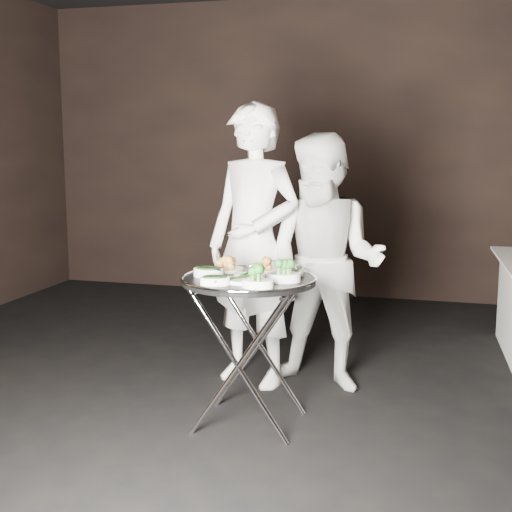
% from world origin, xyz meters
% --- Properties ---
extents(floor, '(6.00, 7.00, 0.05)m').
position_xyz_m(floor, '(0.00, 0.00, -0.03)').
color(floor, black).
rests_on(floor, ground).
extents(wall_back, '(6.00, 0.05, 3.00)m').
position_xyz_m(wall_back, '(0.00, 3.52, 1.50)').
color(wall_back, black).
rests_on(wall_back, floor).
extents(tray_stand, '(0.57, 0.48, 0.84)m').
position_xyz_m(tray_stand, '(0.15, 0.01, 0.47)').
color(tray_stand, silver).
rests_on(tray_stand, floor).
extents(serving_tray, '(0.76, 0.76, 0.04)m').
position_xyz_m(serving_tray, '(0.15, 0.01, 0.84)').
color(serving_tray, black).
rests_on(serving_tray, tray_stand).
extents(potato_plate_a, '(0.20, 0.20, 0.07)m').
position_xyz_m(potato_plate_a, '(-0.03, 0.17, 0.88)').
color(potato_plate_a, beige).
rests_on(potato_plate_a, serving_tray).
extents(potato_plate_b, '(0.20, 0.20, 0.07)m').
position_xyz_m(potato_plate_b, '(0.21, 0.23, 0.88)').
color(potato_plate_b, beige).
rests_on(potato_plate_b, serving_tray).
extents(greens_bowl, '(0.12, 0.12, 0.07)m').
position_xyz_m(greens_bowl, '(0.38, 0.13, 0.88)').
color(greens_bowl, silver).
rests_on(greens_bowl, serving_tray).
extents(asparagus_plate_a, '(0.21, 0.14, 0.04)m').
position_xyz_m(asparagus_plate_a, '(0.15, 0.03, 0.87)').
color(asparagus_plate_a, silver).
rests_on(asparagus_plate_a, serving_tray).
extents(asparagus_plate_b, '(0.23, 0.20, 0.04)m').
position_xyz_m(asparagus_plate_b, '(0.13, -0.15, 0.87)').
color(asparagus_plate_b, silver).
rests_on(asparagus_plate_b, serving_tray).
extents(spinach_bowl_a, '(0.20, 0.15, 0.07)m').
position_xyz_m(spinach_bowl_a, '(-0.07, -0.03, 0.89)').
color(spinach_bowl_a, silver).
rests_on(spinach_bowl_a, serving_tray).
extents(spinach_bowl_b, '(0.18, 0.14, 0.06)m').
position_xyz_m(spinach_bowl_b, '(0.04, -0.23, 0.88)').
color(spinach_bowl_b, silver).
rests_on(spinach_bowl_b, serving_tray).
extents(broccoli_bowl_a, '(0.22, 0.19, 0.08)m').
position_xyz_m(broccoli_bowl_a, '(0.37, -0.05, 0.89)').
color(broccoli_bowl_a, silver).
rests_on(broccoli_bowl_a, serving_tray).
extents(broccoli_bowl_b, '(0.17, 0.13, 0.07)m').
position_xyz_m(broccoli_bowl_b, '(0.27, -0.23, 0.88)').
color(broccoli_bowl_b, silver).
rests_on(broccoli_bowl_b, serving_tray).
extents(serving_utensils, '(0.58, 0.44, 0.01)m').
position_xyz_m(serving_utensils, '(0.17, 0.08, 0.90)').
color(serving_utensils, silver).
rests_on(serving_utensils, serving_tray).
extents(waiter_left, '(0.78, 0.63, 1.85)m').
position_xyz_m(waiter_left, '(-0.01, 0.72, 0.92)').
color(waiter_left, white).
rests_on(waiter_left, floor).
extents(waiter_right, '(0.89, 0.75, 1.65)m').
position_xyz_m(waiter_right, '(0.46, 0.72, 0.83)').
color(waiter_right, white).
rests_on(waiter_right, floor).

